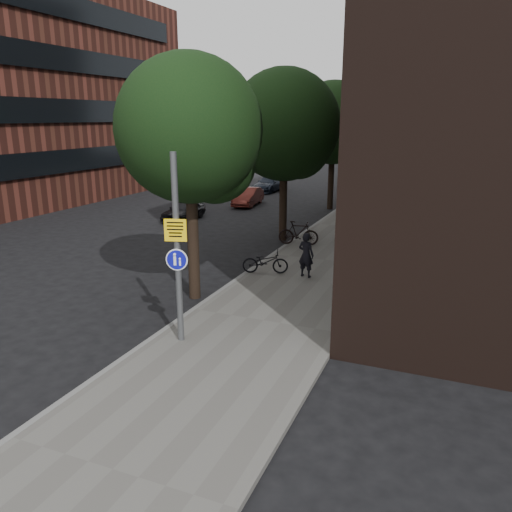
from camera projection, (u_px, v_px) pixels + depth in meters
The scene contains 15 objects.
ground at pixel (199, 377), 11.20m from camera, with size 120.00×120.00×0.00m, color black.
sidewalk at pixel (325, 261), 20.00m from camera, with size 4.50×60.00×0.12m, color #615F59.
curb_edge at pixel (272, 255), 20.82m from camera, with size 0.15×60.00×0.13m, color slate.
street_tree_near at pixel (194, 136), 14.89m from camera, with size 4.40×4.40×7.50m.
street_tree_mid at pixel (287, 129), 22.45m from camera, with size 5.00×5.00×7.80m.
street_tree_far at pixel (335, 126), 30.46m from camera, with size 5.00×5.00×7.80m.
signpost at pixel (177, 250), 12.19m from camera, with size 0.54×0.18×4.75m.
pedestrian at pixel (306, 255), 17.67m from camera, with size 0.59×0.39×1.61m, color black.
parked_bike_facade_near at pixel (367, 256), 18.79m from camera, with size 0.62×1.79×0.94m, color black.
parked_bike_facade_far at pixel (366, 257), 18.58m from camera, with size 0.46×1.64×0.99m, color black.
parked_bike_curb_near at pixel (265, 261), 18.18m from camera, with size 0.58×1.67×0.88m, color black.
parked_bike_curb_far at pixel (298, 233), 22.20m from camera, with size 0.50×1.78×1.07m, color black.
parked_car_near at pixel (183, 210), 28.16m from camera, with size 1.33×3.29×1.12m, color black.
parked_car_mid at pixel (248, 197), 32.79m from camera, with size 1.23×3.53×1.16m, color #5E211A.
parked_car_far at pixel (270, 184), 39.01m from camera, with size 1.65×4.06×1.18m, color black.
Camera 1 is at (5.03, -8.80, 5.65)m, focal length 35.00 mm.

